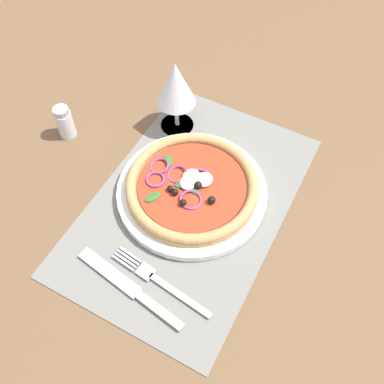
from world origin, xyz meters
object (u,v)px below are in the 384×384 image
pizza (192,186)px  pepper_shaker (65,122)px  knife (129,287)px  plate (192,192)px  fork (156,279)px  wine_glass (176,86)px

pizza → pepper_shaker: pepper_shaker is taller
pizza → knife: size_ratio=1.12×
plate → fork: bearing=-170.9°
knife → fork: bearing=-124.7°
knife → pizza: bearing=-81.8°
wine_glass → pepper_shaker: bearing=124.4°
wine_glass → pepper_shaker: wine_glass is taller
plate → pizza: pizza is taller
knife → pepper_shaker: pepper_shaker is taller
fork → wine_glass: size_ratio=1.21×
pizza → pepper_shaker: size_ratio=3.35×
plate → knife: bearing=179.1°
fork → wine_glass: wine_glass is taller
pizza → fork: size_ratio=1.24×
pizza → plate: bearing=-85.1°
pizza → wine_glass: wine_glass is taller
plate → pizza: 1.81cm
knife → wine_glass: size_ratio=1.34×
pizza → fork: (-16.49, -2.68, -2.31)cm
knife → pepper_shaker: size_ratio=2.99×
pizza → wine_glass: size_ratio=1.51×
pepper_shaker → knife: bearing=-127.4°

